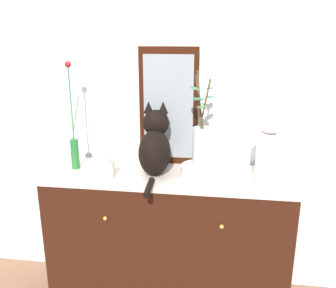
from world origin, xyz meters
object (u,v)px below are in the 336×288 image
Objects in this scene: sideboard at (168,239)px; candle_pillar at (111,169)px; vase_slim_green at (74,143)px; bowl_porcelain at (201,171)px; vase_glass_clear at (201,143)px; mirror_leaning at (169,107)px; cat_sitting at (155,145)px; jar_lidded_porcelain at (269,154)px.

sideboard is 12.96× the size of candle_pillar.
vase_slim_green reaches higher than bowl_porcelain.
vase_glass_clear is at bearing 8.53° from candle_pillar.
cat_sitting is (-0.05, -0.18, -0.18)m from mirror_leaning.
vase_slim_green is at bearing -162.07° from mirror_leaning.
cat_sitting is (-0.08, 0.01, 0.59)m from sideboard.
mirror_leaning is 0.64m from jar_lidded_porcelain.
candle_pillar is (-0.23, -0.10, -0.12)m from cat_sitting.
vase_glass_clear is at bearing -134.60° from bowl_porcelain.
vase_slim_green is 2.78× the size of bowl_porcelain.
bowl_porcelain is at bearing -4.82° from sideboard.
candle_pillar is at bearing -135.14° from mirror_leaning.
vase_glass_clear is at bearing -5.11° from cat_sitting.
mirror_leaning is 1.34× the size of vase_glass_clear.
cat_sitting is at bearing 174.94° from jar_lidded_porcelain.
sideboard is 0.65m from vase_glass_clear.
candle_pillar reaches higher than sideboard.
jar_lidded_porcelain is at bearing -5.12° from bowl_porcelain.
vase_glass_clear is at bearing -44.74° from mirror_leaning.
sideboard is 0.50m from bowl_porcelain.
bowl_porcelain is 0.50m from candle_pillar.
vase_slim_green is (-0.48, 0.01, -0.01)m from cat_sitting.
vase_glass_clear reaches higher than sideboard.
sideboard is 0.80m from mirror_leaning.
bowl_porcelain is (0.74, -0.03, -0.12)m from vase_slim_green.
mirror_leaning is 6.41× the size of candle_pillar.
jar_lidded_porcelain reaches higher than sideboard.
bowl_porcelain is at bearing 45.40° from vase_glass_clear.
vase_glass_clear reaches higher than candle_pillar.
jar_lidded_porcelain is (0.56, -0.24, -0.18)m from mirror_leaning.
vase_slim_green is at bearing 178.05° from sideboard.
vase_glass_clear reaches higher than jar_lidded_porcelain.
sideboard is 2.26× the size of vase_slim_green.
mirror_leaning is 0.59m from vase_slim_green.
mirror_leaning reaches higher than sideboard.
vase_glass_clear is at bearing -2.72° from vase_slim_green.
vase_slim_green is at bearing 178.59° from cat_sitting.
cat_sitting is 0.62m from jar_lidded_porcelain.
cat_sitting is at bearing -105.80° from mirror_leaning.
bowl_porcelain is 0.62× the size of jar_lidded_porcelain.
vase_glass_clear is (-0.00, -0.00, 0.16)m from bowl_porcelain.
vase_slim_green is at bearing 176.54° from jar_lidded_porcelain.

